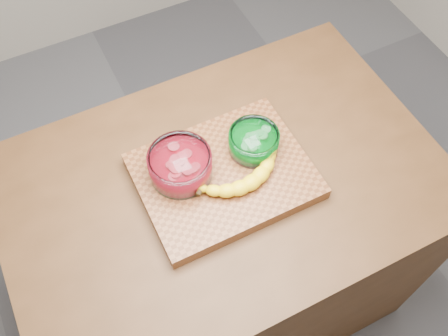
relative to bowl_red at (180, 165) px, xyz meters
name	(u,v)px	position (x,y,z in m)	size (l,w,h in m)	color
ground	(224,289)	(0.10, -0.05, -0.98)	(3.50, 3.50, 0.00)	#58585D
counter	(224,246)	(0.10, -0.05, -0.53)	(1.20, 0.80, 0.90)	#4A2C16
cutting_board	(224,176)	(0.10, -0.05, -0.06)	(0.45, 0.35, 0.04)	brown
bowl_red	(180,165)	(0.00, 0.00, 0.00)	(0.17, 0.17, 0.08)	white
bowl_green	(254,142)	(0.21, -0.01, -0.01)	(0.14, 0.14, 0.06)	white
banana	(241,172)	(0.14, -0.08, -0.02)	(0.29, 0.15, 0.04)	yellow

